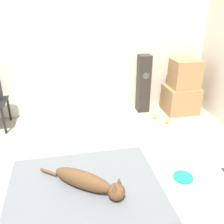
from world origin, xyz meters
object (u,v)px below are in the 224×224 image
(tennis_ball_near_speaker, at_px, (167,121))
(floor_speaker, at_px, (143,84))
(cardboard_box_lower, at_px, (180,99))
(frisbee, at_px, (183,177))
(tennis_ball_by_boxes, at_px, (155,116))
(cardboard_box_upper, at_px, (185,74))
(dog, at_px, (89,182))

(tennis_ball_near_speaker, bearing_deg, floor_speaker, 112.29)
(floor_speaker, bearing_deg, cardboard_box_lower, -15.00)
(cardboard_box_lower, bearing_deg, floor_speaker, 165.00)
(frisbee, bearing_deg, tennis_ball_by_boxes, 81.73)
(cardboard_box_upper, bearing_deg, tennis_ball_near_speaker, -137.22)
(tennis_ball_by_boxes, bearing_deg, floor_speaker, 106.32)
(dog, xyz_separation_m, floor_speaker, (1.20, 1.89, 0.40))
(dog, xyz_separation_m, tennis_ball_by_boxes, (1.31, 1.53, -0.08))
(frisbee, distance_m, floor_speaker, 1.98)
(tennis_ball_by_boxes, height_order, tennis_ball_near_speaker, same)
(floor_speaker, distance_m, tennis_ball_by_boxes, 0.61)
(frisbee, relative_size, cardboard_box_upper, 0.47)
(cardboard_box_lower, relative_size, cardboard_box_upper, 1.16)
(frisbee, relative_size, cardboard_box_lower, 0.40)
(cardboard_box_upper, xyz_separation_m, tennis_ball_by_boxes, (-0.56, -0.17, -0.68))
(floor_speaker, bearing_deg, tennis_ball_near_speaker, -67.71)
(cardboard_box_lower, distance_m, tennis_ball_near_speaker, 0.61)
(frisbee, relative_size, floor_speaker, 0.22)
(cardboard_box_upper, height_order, tennis_ball_by_boxes, cardboard_box_upper)
(dog, distance_m, cardboard_box_lower, 2.53)
(tennis_ball_by_boxes, bearing_deg, cardboard_box_upper, 17.24)
(cardboard_box_lower, xyz_separation_m, tennis_ball_near_speaker, (-0.41, -0.41, -0.20))
(cardboard_box_lower, distance_m, tennis_ball_by_boxes, 0.61)
(tennis_ball_by_boxes, bearing_deg, tennis_ball_near_speaker, -58.89)
(dog, distance_m, cardboard_box_upper, 2.59)
(cardboard_box_upper, relative_size, floor_speaker, 0.48)
(dog, xyz_separation_m, frisbee, (1.08, -0.02, -0.10))
(cardboard_box_lower, xyz_separation_m, tennis_ball_by_boxes, (-0.54, -0.19, -0.20))
(dog, relative_size, cardboard_box_lower, 1.57)
(frisbee, relative_size, tennis_ball_near_speaker, 3.43)
(tennis_ball_by_boxes, xyz_separation_m, tennis_ball_near_speaker, (0.13, -0.22, 0.00))
(frisbee, bearing_deg, floor_speaker, 86.46)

